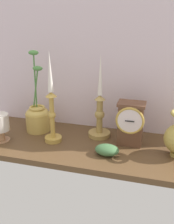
# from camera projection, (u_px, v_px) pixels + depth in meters

# --- Properties ---
(ground_plane) EXTENTS (1.00, 0.36, 0.02)m
(ground_plane) POSITION_uv_depth(u_px,v_px,m) (93.00, 147.00, 1.13)
(ground_plane) COLOR brown
(back_wall) EXTENTS (1.20, 0.02, 0.65)m
(back_wall) POSITION_uv_depth(u_px,v_px,m) (104.00, 57.00, 1.17)
(back_wall) COLOR silver
(back_wall) RESTS_ON ground_plane
(mantel_clock) EXTENTS (0.11, 0.08, 0.18)m
(mantel_clock) POSITION_uv_depth(u_px,v_px,m) (130.00, 123.00, 1.10)
(mantel_clock) COLOR brown
(mantel_clock) RESTS_ON ground_plane
(candlestick_tall_left) EXTENTS (0.09, 0.09, 0.36)m
(candlestick_tall_left) POSITION_uv_depth(u_px,v_px,m) (100.00, 115.00, 1.16)
(candlestick_tall_left) COLOR #A98948
(candlestick_tall_left) RESTS_ON ground_plane
(candlestick_tall_center) EXTENTS (0.07, 0.07, 0.37)m
(candlestick_tall_center) POSITION_uv_depth(u_px,v_px,m) (52.00, 109.00, 1.11)
(candlestick_tall_center) COLOR gold
(candlestick_tall_center) RESTS_ON ground_plane
(brass_vase_jar) EXTENTS (0.11, 0.11, 0.36)m
(brass_vase_jar) POSITION_uv_depth(u_px,v_px,m) (38.00, 116.00, 1.23)
(brass_vase_jar) COLOR tan
(brass_vase_jar) RESTS_ON ground_plane
(pillar_candle_front) EXTENTS (0.07, 0.07, 0.13)m
(pillar_candle_front) POSITION_uv_depth(u_px,v_px,m) (0.00, 125.00, 1.13)
(pillar_candle_front) COLOR tan
(pillar_candle_front) RESTS_ON ground_plane
(ivy_sprig) EXTENTS (0.09, 0.06, 0.04)m
(ivy_sprig) POSITION_uv_depth(u_px,v_px,m) (107.00, 150.00, 1.04)
(ivy_sprig) COLOR #416E40
(ivy_sprig) RESTS_ON ground_plane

